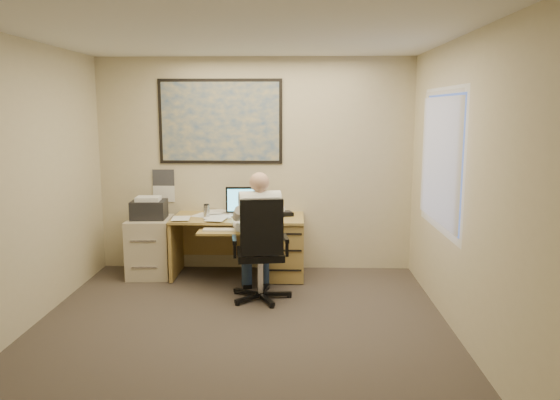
{
  "coord_description": "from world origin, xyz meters",
  "views": [
    {
      "loc": [
        0.51,
        -4.67,
        2.05
      ],
      "look_at": [
        0.35,
        1.3,
        1.06
      ],
      "focal_mm": 35.0,
      "sensor_mm": 36.0,
      "label": 1
    }
  ],
  "objects_px": {
    "office_chair": "(259,270)",
    "desk": "(265,241)",
    "filing_cabinet": "(150,242)",
    "person": "(260,236)"
  },
  "relations": [
    {
      "from": "desk",
      "to": "person",
      "type": "relative_size",
      "value": 1.15
    },
    {
      "from": "person",
      "to": "filing_cabinet",
      "type": "bearing_deg",
      "value": 138.44
    },
    {
      "from": "office_chair",
      "to": "person",
      "type": "relative_size",
      "value": 0.82
    },
    {
      "from": "office_chair",
      "to": "desk",
      "type": "bearing_deg",
      "value": 81.02
    },
    {
      "from": "filing_cabinet",
      "to": "office_chair",
      "type": "xyz_separation_m",
      "value": [
        1.42,
        -0.89,
        -0.09
      ]
    },
    {
      "from": "desk",
      "to": "filing_cabinet",
      "type": "bearing_deg",
      "value": -179.57
    },
    {
      "from": "filing_cabinet",
      "to": "desk",
      "type": "bearing_deg",
      "value": -2.86
    },
    {
      "from": "desk",
      "to": "person",
      "type": "bearing_deg",
      "value": -90.69
    },
    {
      "from": "filing_cabinet",
      "to": "person",
      "type": "height_order",
      "value": "person"
    },
    {
      "from": "filing_cabinet",
      "to": "office_chair",
      "type": "bearing_deg",
      "value": -35.45
    }
  ]
}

